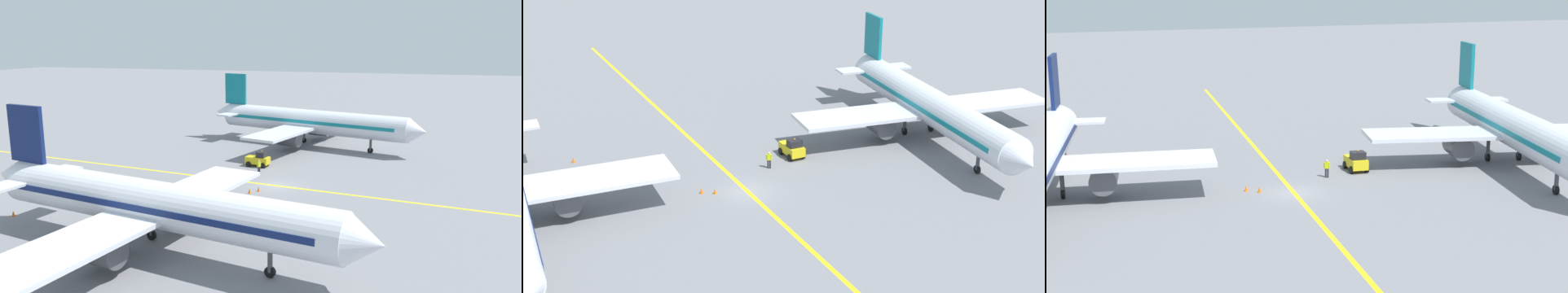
% 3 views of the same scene
% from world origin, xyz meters
% --- Properties ---
extents(ground_plane, '(400.00, 400.00, 0.00)m').
position_xyz_m(ground_plane, '(0.00, 0.00, 0.00)').
color(ground_plane, slate).
extents(apron_yellow_centreline, '(14.72, 119.19, 0.01)m').
position_xyz_m(apron_yellow_centreline, '(0.00, 0.00, 0.00)').
color(apron_yellow_centreline, yellow).
rests_on(apron_yellow_centreline, ground).
extents(airplane_at_gate, '(28.39, 35.04, 10.60)m').
position_xyz_m(airplane_at_gate, '(-22.75, -1.25, 3.71)').
color(airplane_at_gate, silver).
rests_on(airplane_at_gate, ground).
extents(baggage_tug_white, '(2.04, 3.15, 2.11)m').
position_xyz_m(baggage_tug_white, '(-7.97, -4.65, 0.90)').
color(baggage_tug_white, gold).
rests_on(baggage_tug_white, ground).
extents(ground_crew_worker, '(0.50, 0.38, 1.68)m').
position_xyz_m(ground_crew_worker, '(-4.47, -3.49, 0.91)').
color(ground_crew_worker, '#23232D').
rests_on(ground_crew_worker, ground).
extents(traffic_cone_near_nose, '(0.32, 0.32, 0.55)m').
position_xyz_m(traffic_cone_near_nose, '(10.71, -15.28, 0.28)').
color(traffic_cone_near_nose, orange).
rests_on(traffic_cone_near_nose, ground).
extents(traffic_cone_mid_apron, '(0.32, 0.32, 0.55)m').
position_xyz_m(traffic_cone_mid_apron, '(2.64, -1.29, 0.28)').
color(traffic_cone_mid_apron, orange).
rests_on(traffic_cone_mid_apron, ground).
extents(traffic_cone_far_edge, '(0.32, 0.32, 0.55)m').
position_xyz_m(traffic_cone_far_edge, '(3.60, -2.00, 0.28)').
color(traffic_cone_far_edge, orange).
rests_on(traffic_cone_far_edge, ground).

